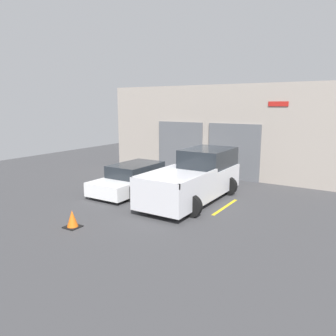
{
  "coord_description": "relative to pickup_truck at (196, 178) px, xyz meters",
  "views": [
    {
      "loc": [
        7.26,
        -12.54,
        3.75
      ],
      "look_at": [
        0.0,
        -1.05,
        1.1
      ],
      "focal_mm": 35.0,
      "sensor_mm": 36.0,
      "label": 1
    }
  ],
  "objects": [
    {
      "name": "parking_stripe_far_left",
      "position": [
        -4.25,
        -0.32,
        -0.88
      ],
      "size": [
        0.12,
        2.2,
        0.01
      ],
      "primitive_type": "cube",
      "color": "gold",
      "rests_on": "ground"
    },
    {
      "name": "parking_stripe_left",
      "position": [
        -1.42,
        -0.32,
        -0.88
      ],
      "size": [
        0.12,
        2.2,
        0.01
      ],
      "primitive_type": "cube",
      "color": "gold",
      "rests_on": "ground"
    },
    {
      "name": "pickup_truck",
      "position": [
        0.0,
        0.0,
        0.0
      ],
      "size": [
        2.47,
        5.26,
        1.92
      ],
      "color": "silver",
      "rests_on": "ground"
    },
    {
      "name": "parking_stripe_centre",
      "position": [
        1.42,
        -0.32,
        -0.88
      ],
      "size": [
        0.12,
        2.2,
        0.01
      ],
      "primitive_type": "cube",
      "color": "gold",
      "rests_on": "ground"
    },
    {
      "name": "shophouse_building",
      "position": [
        -1.42,
        4.52,
        1.45
      ],
      "size": [
        12.39,
        0.68,
        4.73
      ],
      "color": "#9E9389",
      "rests_on": "ground"
    },
    {
      "name": "ground_plane",
      "position": [
        -1.42,
        1.23,
        -0.88
      ],
      "size": [
        28.0,
        28.0,
        0.0
      ],
      "primitive_type": "plane",
      "color": "#3D3D3F"
    },
    {
      "name": "sedan_white",
      "position": [
        -2.83,
        -0.29,
        -0.31
      ],
      "size": [
        2.17,
        4.28,
        1.21
      ],
      "color": "white",
      "rests_on": "ground"
    },
    {
      "name": "traffic_cone",
      "position": [
        -1.79,
        -4.77,
        -0.63
      ],
      "size": [
        0.47,
        0.47,
        0.55
      ],
      "color": "black",
      "rests_on": "ground"
    }
  ]
}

